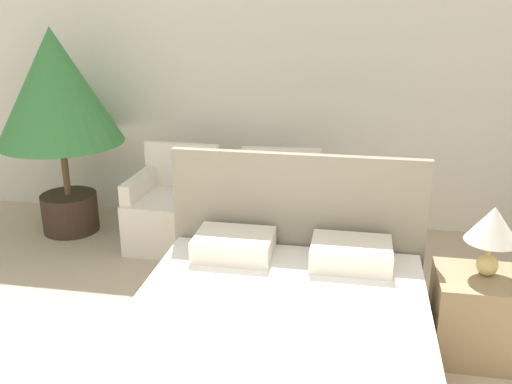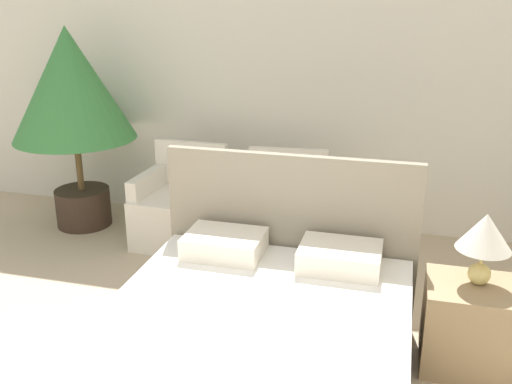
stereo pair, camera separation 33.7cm
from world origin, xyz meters
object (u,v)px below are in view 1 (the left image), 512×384
(table_lamp, at_px, (493,228))
(nightstand, at_px, (480,316))
(armchair_near_window_left, at_px, (173,215))
(potted_palm, at_px, (57,96))
(side_table, at_px, (226,223))
(armchair_near_window_right, at_px, (278,222))
(bed, at_px, (275,357))

(table_lamp, bearing_deg, nightstand, -99.09)
(armchair_near_window_left, xyz_separation_m, potted_palm, (-1.05, 0.13, 0.99))
(nightstand, relative_size, table_lamp, 1.29)
(armchair_near_window_left, height_order, side_table, armchair_near_window_left)
(potted_palm, bearing_deg, side_table, -3.81)
(potted_palm, height_order, nightstand, potted_palm)
(armchair_near_window_right, xyz_separation_m, table_lamp, (1.42, -1.22, 0.56))
(table_lamp, bearing_deg, armchair_near_window_left, 152.74)
(bed, distance_m, table_lamp, 1.46)
(bed, bearing_deg, table_lamp, 30.84)
(side_table, bearing_deg, armchair_near_window_right, -3.39)
(armchair_near_window_right, xyz_separation_m, potted_palm, (-1.99, 0.13, 0.99))
(potted_palm, distance_m, table_lamp, 3.70)
(bed, relative_size, armchair_near_window_left, 2.39)
(armchair_near_window_right, bearing_deg, side_table, 171.93)
(armchair_near_window_left, xyz_separation_m, table_lamp, (2.36, -1.22, 0.56))
(armchair_near_window_right, height_order, potted_palm, potted_palm)
(armchair_near_window_right, relative_size, side_table, 1.90)
(armchair_near_window_left, distance_m, potted_palm, 1.45)
(bed, xyz_separation_m, table_lamp, (1.17, 0.70, 0.54))
(potted_palm, height_order, table_lamp, potted_palm)
(potted_palm, bearing_deg, bed, -42.29)
(armchair_near_window_left, xyz_separation_m, side_table, (0.47, 0.03, -0.06))
(armchair_near_window_left, distance_m, armchair_near_window_right, 0.94)
(armchair_near_window_left, relative_size, table_lamp, 1.97)
(armchair_near_window_right, xyz_separation_m, nightstand, (1.42, -1.24, -0.01))
(potted_palm, relative_size, side_table, 4.14)
(nightstand, bearing_deg, armchair_near_window_left, 152.15)
(armchair_near_window_left, height_order, potted_palm, potted_palm)
(armchair_near_window_left, bearing_deg, nightstand, -25.71)
(armchair_near_window_right, distance_m, potted_palm, 2.23)
(nightstand, height_order, side_table, nightstand)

